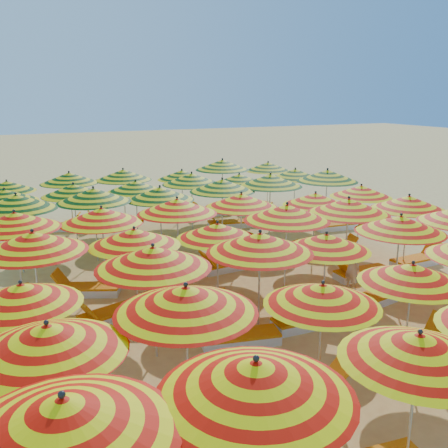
{
  "coord_description": "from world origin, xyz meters",
  "views": [
    {
      "loc": [
        -5.88,
        -12.19,
        5.27
      ],
      "look_at": [
        0.0,
        0.5,
        1.6
      ],
      "focal_mm": 40.0,
      "sensor_mm": 36.0,
      "label": 1
    }
  ],
  "objects_px": {
    "umbrella_23": "(409,203)",
    "lounger_19": "(192,267)",
    "umbrella_27": "(241,200)",
    "lounger_12": "(17,327)",
    "lounger_18": "(86,289)",
    "umbrella_47": "(268,167)",
    "umbrella_18": "(33,242)",
    "lounger_15": "(361,273)",
    "umbrella_14": "(260,243)",
    "lounger_29": "(211,212)",
    "umbrella_35": "(327,176)",
    "lounger_23": "(335,226)",
    "umbrella_34": "(270,180)",
    "lounger_24": "(228,224)",
    "umbrella_22": "(349,206)",
    "lounger_6": "(421,347)",
    "umbrella_46": "(222,165)",
    "umbrella_1": "(256,379)",
    "umbrella_44": "(123,175)",
    "umbrella_12": "(22,294)",
    "umbrella_2": "(419,348)",
    "umbrella_26": "(177,206)",
    "umbrella_30": "(16,202)",
    "lounger_4": "(157,426)",
    "lounger_8": "(238,338)",
    "umbrella_43": "(69,178)",
    "umbrella_0": "(64,418)",
    "umbrella_42": "(7,186)",
    "lounger_21": "(331,252)",
    "lounger_14": "(193,298)",
    "lounger_22": "(143,251)",
    "umbrella_16": "(400,224)",
    "umbrella_41": "(295,174)",
    "lounger_30": "(256,207)",
    "umbrella_38": "(136,186)",
    "beachgoer_a": "(352,266)",
    "umbrella_31": "(94,195)",
    "umbrella_25": "(102,216)",
    "lounger_10": "(375,298)",
    "umbrella_20": "(218,231)",
    "umbrella_37": "(74,190)",
    "umbrella_40": "(239,179)",
    "lounger_25": "(304,215)",
    "lounger_20": "(227,265)",
    "lounger_5": "(296,393)",
    "umbrella_21": "(287,213)",
    "umbrella_19": "(134,237)",
    "umbrella_32": "(160,194)",
    "umbrella_28": "(315,199)",
    "umbrella_6": "(48,339)",
    "umbrella_45": "(182,175)",
    "umbrella_8": "(322,295)",
    "umbrella_24": "(15,221)",
    "umbrella_7": "(186,300)",
    "umbrella_29": "(361,191)",
    "lounger_28": "(110,223)",
    "lounger_9": "(306,321)"
  },
  "relations": [
    {
      "from": "umbrella_40",
      "to": "lounger_25",
      "type": "xyz_separation_m",
      "value": [
        3.04,
        -0.27,
        -1.76
      ]
    },
    {
      "from": "umbrella_12",
      "to": "umbrella_44",
      "type": "xyz_separation_m",
      "value": [
        4.47,
        10.96,
        0.19
      ]
    },
    {
      "from": "umbrella_38",
      "to": "umbrella_44",
      "type": "distance_m",
      "value": 1.92
    },
    {
      "from": "lounger_23",
      "to": "lounger_29",
      "type": "bearing_deg",
      "value": -45.27
    },
    {
      "from": "lounger_21",
      "to": "lounger_14",
      "type": "bearing_deg",
      "value": -150.85
    },
    {
      "from": "umbrella_34",
      "to": "umbrella_8",
      "type": "bearing_deg",
      "value": -114.87
    },
    {
      "from": "umbrella_14",
      "to": "lounger_29",
      "type": "bearing_deg",
      "value": 71.84
    },
    {
      "from": "umbrella_42",
      "to": "lounger_5",
      "type": "distance_m",
      "value": 14.21
    },
    {
      "from": "umbrella_31",
      "to": "umbrella_19",
      "type": "bearing_deg",
      "value": -89.29
    },
    {
      "from": "umbrella_41",
      "to": "lounger_23",
      "type": "bearing_deg",
      "value": -71.3
    },
    {
      "from": "umbrella_43",
      "to": "lounger_4",
      "type": "distance_m",
      "value": 13.38
    },
    {
      "from": "umbrella_6",
      "to": "umbrella_29",
      "type": "xyz_separation_m",
      "value": [
        11.03,
        6.82,
        -0.05
      ]
    },
    {
      "from": "umbrella_45",
      "to": "lounger_23",
      "type": "xyz_separation_m",
      "value": [
        4.93,
        -4.1,
        -1.79
      ]
    },
    {
      "from": "umbrella_27",
      "to": "lounger_12",
      "type": "height_order",
      "value": "umbrella_27"
    },
    {
      "from": "umbrella_24",
      "to": "lounger_28",
      "type": "xyz_separation_m",
      "value": [
        3.73,
        6.44,
        -1.98
      ]
    },
    {
      "from": "umbrella_41",
      "to": "lounger_14",
      "type": "xyz_separation_m",
      "value": [
        -7.13,
        -6.36,
        -1.85
      ]
    },
    {
      "from": "lounger_25",
      "to": "umbrella_21",
      "type": "bearing_deg",
      "value": -145.27
    },
    {
      "from": "lounger_15",
      "to": "umbrella_14",
      "type": "bearing_deg",
      "value": 24.08
    },
    {
      "from": "lounger_4",
      "to": "lounger_8",
      "type": "relative_size",
      "value": 1.01
    },
    {
      "from": "lounger_20",
      "to": "lounger_10",
      "type": "bearing_deg",
      "value": 117.03
    },
    {
      "from": "umbrella_46",
      "to": "lounger_18",
      "type": "height_order",
      "value": "umbrella_46"
    },
    {
      "from": "umbrella_38",
      "to": "beachgoer_a",
      "type": "bearing_deg",
      "value": -61.88
    },
    {
      "from": "umbrella_14",
      "to": "umbrella_44",
      "type": "relative_size",
      "value": 1.09
    },
    {
      "from": "umbrella_42",
      "to": "lounger_30",
      "type": "bearing_deg",
      "value": -0.05
    },
    {
      "from": "lounger_12",
      "to": "lounger_9",
      "type": "bearing_deg",
      "value": -43.71
    },
    {
      "from": "umbrella_35",
      "to": "lounger_23",
      "type": "xyz_separation_m",
      "value": [
        0.5,
        0.02,
        -2.06
      ]
    },
    {
      "from": "umbrella_23",
      "to": "lounger_19",
      "type": "height_order",
      "value": "umbrella_23"
    },
    {
      "from": "umbrella_2",
      "to": "umbrella_26",
      "type": "xyz_separation_m",
      "value": [
        -0.25,
        8.82,
        0.16
      ]
    },
    {
      "from": "umbrella_0",
      "to": "umbrella_42",
      "type": "height_order",
      "value": "umbrella_0"
    },
    {
      "from": "umbrella_12",
      "to": "lounger_24",
      "type": "relative_size",
      "value": 1.43
    },
    {
      "from": "lounger_22",
      "to": "umbrella_32",
      "type": "bearing_deg",
      "value": 178.7
    },
    {
      "from": "umbrella_35",
      "to": "umbrella_41",
      "type": "bearing_deg",
      "value": 94.78
    },
    {
      "from": "umbrella_20",
      "to": "umbrella_37",
      "type": "height_order",
      "value": "umbrella_37"
    },
    {
      "from": "umbrella_14",
      "to": "umbrella_2",
      "type": "bearing_deg",
      "value": -91.38
    },
    {
      "from": "umbrella_7",
      "to": "umbrella_31",
      "type": "xyz_separation_m",
      "value": [
        0.24,
        8.84,
        0.03
      ]
    },
    {
      "from": "umbrella_18",
      "to": "lounger_15",
      "type": "relative_size",
      "value": 1.58
    },
    {
      "from": "umbrella_25",
      "to": "lounger_10",
      "type": "height_order",
      "value": "umbrella_25"
    },
    {
      "from": "umbrella_34",
      "to": "lounger_24",
      "type": "relative_size",
      "value": 1.71
    },
    {
      "from": "umbrella_1",
      "to": "umbrella_44",
      "type": "xyz_separation_m",
      "value": [
        2.25,
        15.32,
        -0.05
      ]
    },
    {
      "from": "umbrella_16",
      "to": "umbrella_41",
      "type": "relative_size",
      "value": 1.05
    },
    {
      "from": "lounger_18",
      "to": "umbrella_2",
      "type": "bearing_deg",
      "value": 132.32
    },
    {
      "from": "umbrella_30",
      "to": "umbrella_34",
      "type": "height_order",
      "value": "umbrella_34"
    },
    {
      "from": "umbrella_18",
      "to": "umbrella_28",
      "type": "relative_size",
      "value": 1.1
    },
    {
      "from": "umbrella_31",
      "to": "umbrella_14",
      "type": "bearing_deg",
      "value": -71.41
    },
    {
      "from": "umbrella_42",
      "to": "lounger_22",
      "type": "xyz_separation_m",
      "value": [
        3.87,
        -4.41,
        -1.77
      ]
    },
    {
      "from": "lounger_20",
      "to": "lounger_21",
      "type": "xyz_separation_m",
      "value": [
        3.74,
        -0.25,
        0.0
      ]
    },
    {
      "from": "umbrella_6",
      "to": "lounger_30",
      "type": "height_order",
      "value": "umbrella_6"
    },
    {
      "from": "umbrella_22",
      "to": "lounger_6",
      "type": "height_order",
      "value": "umbrella_22"
    },
    {
      "from": "lounger_18",
      "to": "umbrella_47",
      "type": "bearing_deg",
      "value": -120.74
    },
    {
      "from": "umbrella_24",
      "to": "umbrella_41",
      "type": "height_order",
      "value": "umbrella_24"
    }
  ]
}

